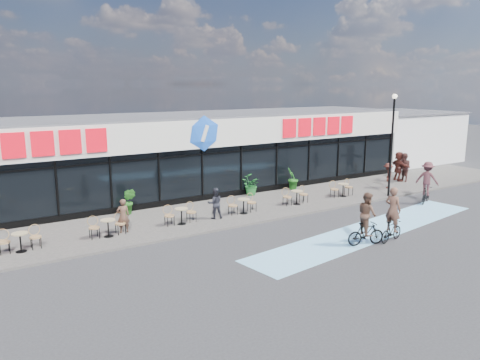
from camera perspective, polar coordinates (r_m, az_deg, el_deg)
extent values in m
plane|color=#28282B|center=(20.05, 4.86, -6.89)|extent=(120.00, 120.00, 0.00)
cube|color=#59544F|center=(23.62, -1.74, -3.86)|extent=(44.00, 5.00, 0.10)
cube|color=#78BAE2|center=(21.62, 15.84, -5.90)|extent=(14.17, 4.13, 0.01)
cube|color=black|center=(28.07, -7.48, 1.56)|extent=(30.00, 6.00, 3.00)
cube|color=beige|center=(27.63, -7.47, 6.12)|extent=(30.60, 6.30, 1.50)
cube|color=#47474C|center=(27.70, -7.65, 7.79)|extent=(30.60, 6.30, 0.10)
cube|color=navy|center=(25.13, -4.65, 4.03)|extent=(30.60, 0.08, 0.18)
cube|color=black|center=(25.20, -4.64, 3.13)|extent=(30.00, 0.06, 0.08)
cube|color=black|center=(25.68, -4.56, -2.28)|extent=(30.00, 0.10, 0.40)
cube|color=red|center=(22.25, -22.95, 4.12)|extent=(5.63, 0.18, 1.10)
cube|color=red|center=(29.40, 9.60, 6.48)|extent=(5.63, 0.18, 1.10)
ellipsoid|color=blue|center=(24.82, -4.39, 5.68)|extent=(1.90, 0.24, 1.90)
cylinder|color=black|center=(22.98, -21.39, -1.38)|extent=(0.10, 0.10, 3.00)
cylinder|color=black|center=(23.54, -15.43, -0.70)|extent=(0.10, 0.10, 3.00)
cylinder|color=black|center=(24.36, -9.81, -0.04)|extent=(0.10, 0.10, 3.00)
cylinder|color=black|center=(25.39, -4.60, 0.57)|extent=(0.10, 0.10, 3.00)
cylinder|color=black|center=(26.62, 0.17, 1.12)|extent=(0.10, 0.10, 3.00)
cylinder|color=black|center=(28.02, 4.49, 1.61)|extent=(0.10, 0.10, 3.00)
cylinder|color=black|center=(29.57, 8.38, 2.05)|extent=(0.10, 0.10, 3.00)
cylinder|color=black|center=(31.23, 11.87, 2.43)|extent=(0.10, 0.10, 3.00)
cylinder|color=black|center=(33.01, 15.00, 2.77)|extent=(0.10, 0.10, 3.00)
cylinder|color=black|center=(34.87, 17.80, 3.06)|extent=(0.10, 0.10, 3.00)
cube|color=silver|center=(41.57, 18.51, 5.01)|extent=(9.00, 7.00, 4.00)
cube|color=#47474C|center=(41.40, 18.69, 7.83)|extent=(9.20, 7.20, 0.12)
cylinder|color=black|center=(27.53, 17.97, 3.73)|extent=(0.12, 0.12, 5.49)
sphere|color=#FFF2CC|center=(27.31, 18.34, 9.65)|extent=(0.28, 0.28, 0.28)
cylinder|color=tan|center=(19.59, -25.27, -5.92)|extent=(0.60, 0.60, 0.04)
cylinder|color=black|center=(19.70, -25.18, -6.90)|extent=(0.06, 0.06, 0.70)
cylinder|color=black|center=(19.81, -25.09, -7.89)|extent=(0.40, 0.40, 0.02)
cylinder|color=tan|center=(20.21, -15.82, -4.72)|extent=(0.60, 0.60, 0.04)
cylinder|color=black|center=(20.31, -15.76, -5.67)|extent=(0.06, 0.06, 0.70)
cylinder|color=black|center=(20.41, -15.71, -6.63)|extent=(0.40, 0.40, 0.02)
cylinder|color=tan|center=(21.33, -7.17, -3.50)|extent=(0.60, 0.60, 0.04)
cylinder|color=black|center=(21.43, -7.15, -4.40)|extent=(0.06, 0.06, 0.70)
cylinder|color=black|center=(21.53, -7.12, -5.33)|extent=(0.40, 0.40, 0.02)
cylinder|color=tan|center=(22.90, 0.44, -2.36)|extent=(0.60, 0.60, 0.04)
cylinder|color=black|center=(22.99, 0.43, -3.21)|extent=(0.06, 0.06, 0.70)
cylinder|color=black|center=(23.08, 0.43, -4.07)|extent=(0.40, 0.40, 0.02)
cylinder|color=tan|center=(24.82, 6.96, -1.35)|extent=(0.60, 0.60, 0.04)
cylinder|color=black|center=(24.90, 6.94, -2.13)|extent=(0.06, 0.06, 0.70)
cylinder|color=black|center=(24.99, 6.92, -2.93)|extent=(0.40, 0.40, 0.02)
cylinder|color=tan|center=(27.02, 12.48, -0.47)|extent=(0.60, 0.60, 0.04)
cylinder|color=black|center=(27.09, 12.44, -1.20)|extent=(0.06, 0.06, 0.70)
cylinder|color=black|center=(27.17, 12.41, -1.94)|extent=(0.40, 0.40, 0.02)
imported|color=#23621C|center=(23.46, -13.45, -2.54)|extent=(0.90, 0.87, 1.28)
imported|color=#1E6A28|center=(26.74, 1.23, -0.61)|extent=(1.38, 1.32, 1.18)
imported|color=#21651D|center=(28.24, 6.41, 0.18)|extent=(0.91, 0.83, 1.37)
imported|color=#4D3427|center=(20.60, -14.06, -4.25)|extent=(0.58, 0.42, 1.48)
imported|color=#21222A|center=(22.08, -3.07, -2.84)|extent=(0.85, 0.74, 1.48)
imported|color=#4F2E28|center=(32.19, 19.38, 1.45)|extent=(0.91, 1.06, 1.87)
imported|color=#4C211B|center=(32.39, 18.78, 1.60)|extent=(1.06, 1.88, 1.93)
imported|color=#401C17|center=(29.92, 17.60, 0.52)|extent=(1.13, 1.09, 1.55)
imported|color=black|center=(20.22, 17.98, -5.93)|extent=(1.55, 0.69, 0.90)
imported|color=brown|center=(19.97, 18.14, -3.40)|extent=(0.56, 0.74, 1.85)
imported|color=black|center=(27.24, 21.72, -1.72)|extent=(1.57, 0.99, 0.92)
imported|color=#4F282C|center=(27.06, 21.87, 0.16)|extent=(1.09, 1.36, 1.83)
imported|color=black|center=(19.48, 15.10, -6.34)|extent=(1.65, 0.88, 0.96)
imported|color=brown|center=(19.24, 15.23, -3.97)|extent=(0.87, 0.99, 1.73)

